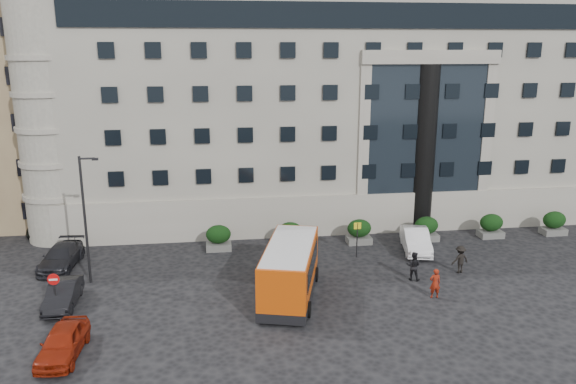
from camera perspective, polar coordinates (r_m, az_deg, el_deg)
name	(u,v)px	position (r m, az deg, el deg)	size (l,w,h in m)	color
ground	(288,292)	(34.14, 0.00, -10.09)	(120.00, 120.00, 0.00)	black
civic_building	(320,104)	(53.98, 3.24, 8.97)	(44.00, 24.00, 18.00)	gray
entrance_column	(424,150)	(44.79, 13.62, 4.20)	(1.80, 1.80, 13.00)	black
apartment_far	(9,76)	(72.53, -26.51, 10.51)	(13.00, 13.00, 22.00)	brown
hedge_a	(219,237)	(40.79, -7.07, -4.60)	(1.80, 1.26, 1.84)	#5A5A57
hedge_b	(290,234)	(41.14, 0.21, -4.32)	(1.80, 1.26, 1.84)	#5A5A57
hedge_c	(359,231)	(42.13, 7.25, -3.98)	(1.80, 1.26, 1.84)	#5A5A57
hedge_d	(426,228)	(43.72, 13.86, -3.61)	(1.80, 1.26, 1.84)	#5A5A57
hedge_e	(491,226)	(45.85, 19.94, -3.22)	(1.80, 1.26, 1.84)	#5A5A57
hedge_f	(554,223)	(48.44, 25.41, -2.84)	(1.80, 1.26, 1.84)	#5A5A57
street_lamp	(86,215)	(36.02, -19.87, -2.24)	(1.16, 0.18, 8.00)	#262628
bus_stop_sign	(357,234)	(39.09, 7.05, -4.22)	(0.50, 0.08, 2.52)	#262628
no_entry_sign	(54,285)	(33.47, -22.66, -8.73)	(0.64, 0.16, 2.32)	#262628
minibus	(290,269)	(32.83, 0.19, -7.78)	(4.58, 8.10, 3.20)	#C94509
red_truck	(59,198)	(52.53, -22.21, -0.59)	(3.13, 5.69, 2.92)	maroon
parked_car_a	(63,342)	(29.38, -21.90, -13.96)	(1.72, 4.28, 1.46)	maroon
parked_car_b	(63,294)	(34.56, -21.89, -9.63)	(1.48, 4.24, 1.40)	black
parked_car_c	(61,257)	(40.37, -22.04, -6.12)	(2.01, 4.96, 1.44)	black
parked_car_d	(51,224)	(47.90, -22.90, -2.99)	(2.47, 5.36, 1.49)	black
white_taxi	(416,240)	(41.30, 12.85, -4.79)	(1.72, 4.94, 1.63)	white
pedestrian_a	(435,283)	(34.13, 14.71, -8.96)	(0.65, 0.43, 1.79)	maroon
pedestrian_b	(413,266)	(36.29, 12.63, -7.34)	(0.90, 0.70, 1.85)	black
pedestrian_c	(460,259)	(38.15, 17.09, -6.56)	(1.18, 0.68, 1.83)	black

